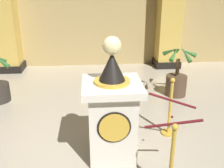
{
  "coord_description": "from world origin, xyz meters",
  "views": [
    {
      "loc": [
        0.03,
        -2.92,
        2.47
      ],
      "look_at": [
        0.32,
        0.45,
        1.15
      ],
      "focal_mm": 42.47,
      "sensor_mm": 36.0,
      "label": 1
    }
  ],
  "objects": [
    {
      "name": "stanchion_far",
      "position": [
        1.34,
        0.96,
        0.36
      ],
      "size": [
        0.24,
        0.24,
        1.03
      ],
      "color": "gold",
      "rests_on": "ground_plane"
    },
    {
      "name": "column_left",
      "position": [
        -2.37,
        4.86,
        1.99
      ],
      "size": [
        0.86,
        0.86,
        4.01
      ],
      "color": "black",
      "rests_on": "ground_plane"
    },
    {
      "name": "potted_palm_right",
      "position": [
        1.97,
        2.6,
        0.36
      ],
      "size": [
        0.72,
        0.75,
        1.19
      ],
      "color": "#4C3828",
      "rests_on": "ground_plane"
    },
    {
      "name": "velvet_rope",
      "position": [
        1.14,
        0.28,
        0.79
      ],
      "size": [
        0.89,
        0.91,
        0.22
      ],
      "color": "#591419"
    },
    {
      "name": "pedestal_clock",
      "position": [
        0.32,
        0.45,
        0.71
      ],
      "size": [
        0.83,
        0.83,
        1.81
      ],
      "color": "silver",
      "rests_on": "ground_plane"
    }
  ]
}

